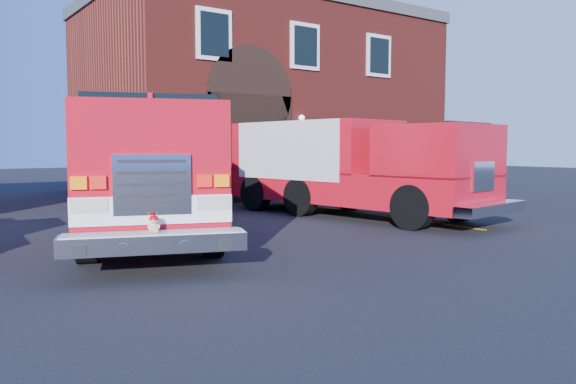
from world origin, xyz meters
TOP-DOWN VIEW (x-y plane):
  - ground at (0.00, 0.00)m, footprint 100.00×100.00m
  - parking_stripe_near at (6.50, 1.00)m, footprint 0.12×3.00m
  - parking_stripe_mid at (6.50, 4.00)m, footprint 0.12×3.00m
  - parking_stripe_far at (6.50, 7.00)m, footprint 0.12×3.00m
  - fire_station at (8.99, 13.98)m, footprint 15.20×10.20m
  - fire_engine at (-0.54, 3.83)m, footprint 5.82×9.99m
  - secondary_truck at (5.72, 3.68)m, footprint 3.95×9.05m

SIDE VIEW (x-z plane):
  - ground at x=0.00m, z-range 0.00..0.00m
  - parking_stripe_near at x=6.50m, z-range 0.00..0.01m
  - parking_stripe_mid at x=6.50m, z-range 0.00..0.01m
  - parking_stripe_far at x=6.50m, z-range 0.00..0.01m
  - fire_engine at x=-0.54m, z-range 0.05..3.03m
  - secondary_truck at x=5.72m, z-range 0.13..2.96m
  - fire_station at x=8.99m, z-range 0.03..8.48m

